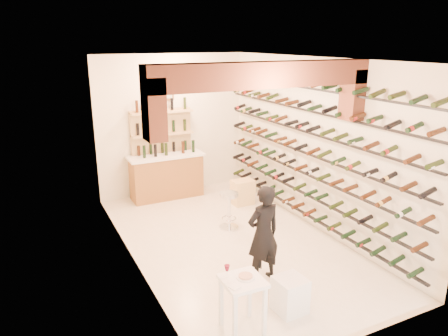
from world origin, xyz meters
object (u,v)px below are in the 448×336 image
object	(u,v)px
back_counter	(167,175)
tasting_table	(242,288)
white_stool	(290,295)
wine_rack	(305,149)
chrome_barstool	(229,208)
crate_lower	(243,198)
person	(263,234)

from	to	relation	value
back_counter	tasting_table	world-z (taller)	back_counter
white_stool	wine_rack	bearing A→B (deg)	50.73
back_counter	chrome_barstool	xyz separation A→B (m)	(0.51, -2.13, -0.12)
back_counter	crate_lower	world-z (taller)	back_counter
wine_rack	tasting_table	size ratio (longest dim) A/B	6.55
chrome_barstool	white_stool	bearing A→B (deg)	-99.56
person	crate_lower	bearing A→B (deg)	-118.01
white_stool	crate_lower	distance (m)	3.88
crate_lower	back_counter	bearing A→B (deg)	139.58
white_stool	back_counter	bearing A→B (deg)	90.73
tasting_table	white_stool	distance (m)	0.84
wine_rack	tasting_table	xyz separation A→B (m)	(-2.53, -2.23, -0.96)
person	chrome_barstool	bearing A→B (deg)	-106.27
tasting_table	chrome_barstool	bearing A→B (deg)	68.03
tasting_table	wine_rack	bearing A→B (deg)	43.21
tasting_table	person	xyz separation A→B (m)	(0.84, 0.89, 0.16)
crate_lower	tasting_table	bearing A→B (deg)	-118.80
back_counter	white_stool	world-z (taller)	back_counter
back_counter	person	size ratio (longest dim) A/B	1.13
crate_lower	white_stool	bearing A→B (deg)	-109.39
person	chrome_barstool	world-z (taller)	person
wine_rack	back_counter	bearing A→B (deg)	124.66
back_counter	white_stool	bearing A→B (deg)	-89.27
back_counter	crate_lower	bearing A→B (deg)	-40.42
wine_rack	tasting_table	bearing A→B (deg)	-138.63
back_counter	person	xyz separation A→B (m)	(0.14, -3.98, 0.22)
white_stool	crate_lower	xyz separation A→B (m)	(1.29, 3.66, -0.11)
white_stool	tasting_table	bearing A→B (deg)	-175.38
back_counter	white_stool	distance (m)	4.82
tasting_table	person	distance (m)	1.23
tasting_table	chrome_barstool	world-z (taller)	tasting_table
white_stool	chrome_barstool	bearing A→B (deg)	80.44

